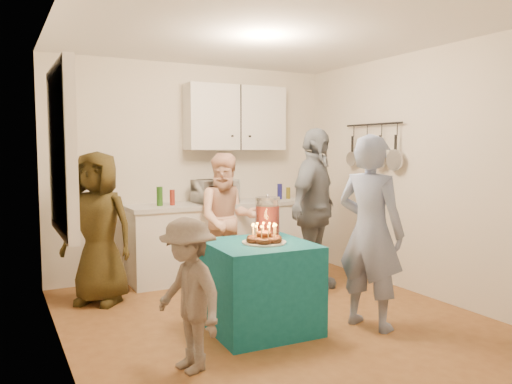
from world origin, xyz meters
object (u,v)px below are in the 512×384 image
woman_back_center (227,219)px  man_birthday (370,232)px  woman_back_left (98,228)px  counter (219,241)px  woman_back_right (314,210)px  microwave (215,191)px  child_near_left (188,295)px  party_table (260,286)px  punch_jar (267,218)px

woman_back_center → man_birthday: bearing=-57.8°
woman_back_center → woman_back_left: bearing=-162.5°
counter → woman_back_right: bearing=-57.2°
microwave → woman_back_right: woman_back_right is taller
woman_back_right → woman_back_left: bearing=129.2°
woman_back_left → child_near_left: size_ratio=1.41×
woman_back_right → child_near_left: 2.34m
counter → party_table: counter is taller
punch_jar → microwave: bearing=84.4°
woman_back_center → woman_back_right: size_ratio=0.85×
party_table → punch_jar: (0.23, 0.27, 0.55)m
counter → woman_back_center: bearing=-100.2°
microwave → child_near_left: (-1.21, -2.33, -0.50)m
woman_back_center → child_near_left: 2.27m
punch_jar → man_birthday: (0.65, -0.67, -0.09)m
microwave → woman_back_center: size_ratio=0.33×
punch_jar → woman_back_left: woman_back_left is taller
counter → punch_jar: (-0.20, -1.58, 0.50)m
punch_jar → man_birthday: 0.94m
woman_back_left → party_table: bearing=-12.9°
woman_back_center → woman_back_right: bearing=-24.5°
woman_back_left → woman_back_right: (2.20, -0.62, 0.13)m
microwave → child_near_left: 2.67m
counter → microwave: size_ratio=4.36×
microwave → woman_back_right: (0.73, -1.06, -0.15)m
party_table → woman_back_center: woman_back_center is taller
party_table → punch_jar: size_ratio=2.50×
punch_jar → man_birthday: bearing=-45.8°
counter → punch_jar: bearing=-97.3°
party_table → woman_back_right: 1.46m
counter → man_birthday: (0.45, -2.25, 0.41)m
party_table → child_near_left: bearing=-149.9°
counter → party_table: bearing=-103.0°
party_table → man_birthday: man_birthday is taller
party_table → child_near_left: (-0.83, -0.48, 0.17)m
woman_back_center → child_near_left: woman_back_center is taller
counter → microwave: 0.62m
man_birthday → woman_back_center: bearing=-4.8°
punch_jar → woman_back_right: size_ratio=0.19×
counter → party_table: (-0.43, -1.85, -0.05)m
man_birthday → woman_back_left: size_ratio=1.10×
woman_back_left → microwave: bearing=55.9°
microwave → woman_back_center: bearing=-102.2°
child_near_left → counter: bearing=140.2°
counter → woman_back_center: woman_back_center is taller
woman_back_right → child_near_left: woman_back_right is taller
microwave → party_table: microwave is taller
man_birthday → woman_back_left: (-1.97, 1.82, -0.08)m
punch_jar → woman_back_center: (0.13, 1.18, -0.17)m
man_birthday → woman_back_left: man_birthday is taller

